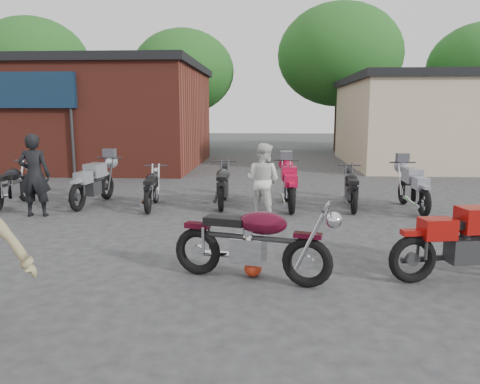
# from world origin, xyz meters

# --- Properties ---
(ground) EXTENTS (90.00, 90.00, 0.00)m
(ground) POSITION_xyz_m (0.00, 0.00, 0.00)
(ground) COLOR #2D2D2F
(brick_building) EXTENTS (12.00, 8.00, 4.00)m
(brick_building) POSITION_xyz_m (-9.00, 14.00, 2.00)
(brick_building) COLOR maroon
(brick_building) RESTS_ON ground
(stucco_building) EXTENTS (10.00, 8.00, 3.50)m
(stucco_building) POSITION_xyz_m (8.50, 15.00, 1.75)
(stucco_building) COLOR tan
(stucco_building) RESTS_ON ground
(tree_0) EXTENTS (6.56, 6.56, 8.20)m
(tree_0) POSITION_xyz_m (-14.00, 22.00, 4.10)
(tree_0) COLOR #124518
(tree_0) RESTS_ON ground
(tree_1) EXTENTS (5.92, 5.92, 7.40)m
(tree_1) POSITION_xyz_m (-5.00, 22.00, 3.70)
(tree_1) COLOR #124518
(tree_1) RESTS_ON ground
(tree_2) EXTENTS (7.04, 7.04, 8.80)m
(tree_2) POSITION_xyz_m (4.00, 22.00, 4.40)
(tree_2) COLOR #124518
(tree_2) RESTS_ON ground
(vintage_motorcycle) EXTENTS (2.25, 1.25, 1.24)m
(vintage_motorcycle) POSITION_xyz_m (-0.19, 0.28, 0.62)
(vintage_motorcycle) COLOR #47081A
(vintage_motorcycle) RESTS_ON ground
(sportbike) EXTENTS (2.20, 1.07, 1.22)m
(sportbike) POSITION_xyz_m (2.72, 0.48, 0.61)
(sportbike) COLOR #A3110D
(sportbike) RESTS_ON ground
(helmet) EXTENTS (0.31, 0.31, 0.23)m
(helmet) POSITION_xyz_m (-0.21, 0.46, 0.11)
(helmet) COLOR red
(helmet) RESTS_ON ground
(person_dark) EXTENTS (0.71, 0.51, 1.82)m
(person_dark) POSITION_xyz_m (-5.09, 4.02, 0.91)
(person_dark) COLOR black
(person_dark) RESTS_ON ground
(person_light) EXTENTS (0.98, 0.91, 1.62)m
(person_light) POSITION_xyz_m (-0.12, 4.21, 0.81)
(person_light) COLOR silver
(person_light) RESTS_ON ground
(row_bike_0) EXTENTS (0.77, 2.04, 1.16)m
(row_bike_0) POSITION_xyz_m (-6.19, 4.98, 0.58)
(row_bike_0) COLOR black
(row_bike_0) RESTS_ON ground
(row_bike_1) EXTENTS (0.92, 2.16, 1.22)m
(row_bike_1) POSITION_xyz_m (-4.30, 5.36, 0.61)
(row_bike_1) COLOR #92979F
(row_bike_1) RESTS_ON ground
(row_bike_2) EXTENTS (0.78, 1.85, 1.05)m
(row_bike_2) POSITION_xyz_m (-2.77, 5.05, 0.52)
(row_bike_2) COLOR black
(row_bike_2) RESTS_ON ground
(row_bike_3) EXTENTS (0.72, 1.97, 1.13)m
(row_bike_3) POSITION_xyz_m (-1.11, 5.48, 0.57)
(row_bike_3) COLOR black
(row_bike_3) RESTS_ON ground
(row_bike_4) EXTENTS (0.76, 2.07, 1.18)m
(row_bike_4) POSITION_xyz_m (0.49, 5.30, 0.59)
(row_bike_4) COLOR red
(row_bike_4) RESTS_ON ground
(row_bike_5) EXTENTS (0.74, 1.87, 1.06)m
(row_bike_5) POSITION_xyz_m (1.97, 5.31, 0.53)
(row_bike_5) COLOR black
(row_bike_5) RESTS_ON ground
(row_bike_6) EXTENTS (0.71, 2.02, 1.16)m
(row_bike_6) POSITION_xyz_m (3.37, 5.17, 0.58)
(row_bike_6) COLOR #8F8F9C
(row_bike_6) RESTS_ON ground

